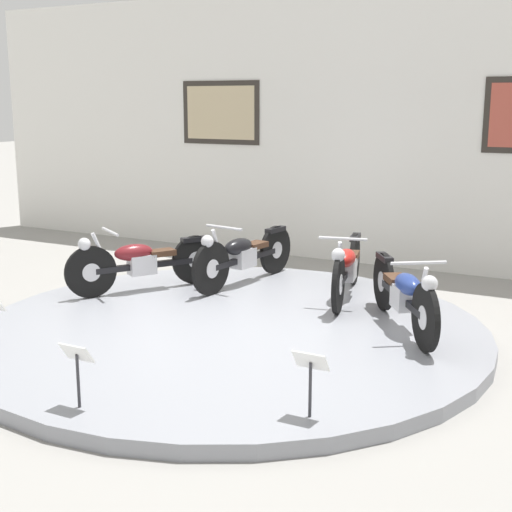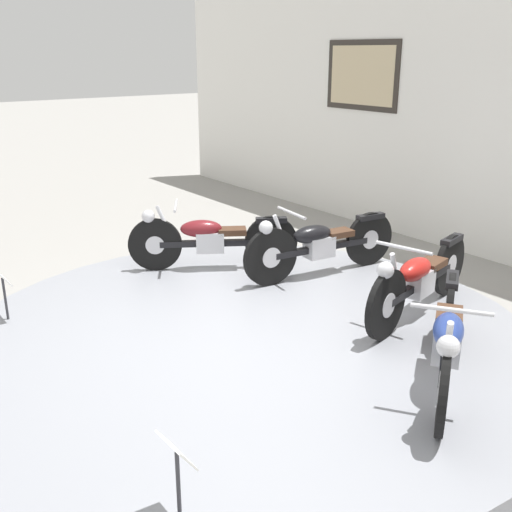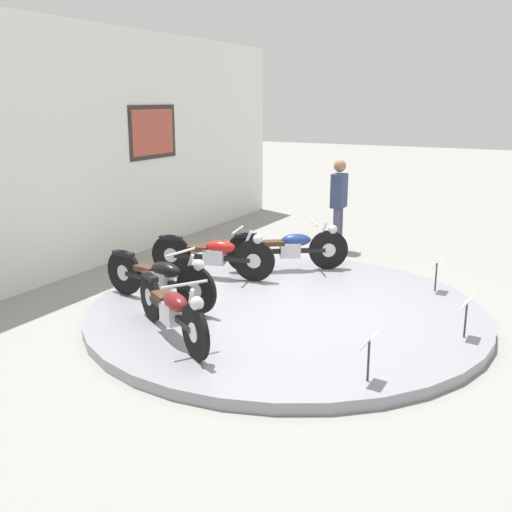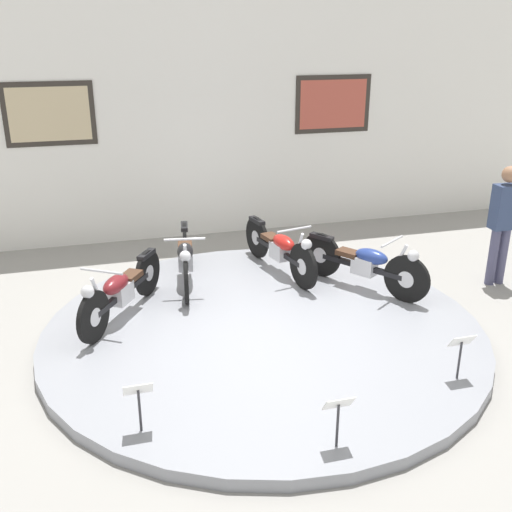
% 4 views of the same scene
% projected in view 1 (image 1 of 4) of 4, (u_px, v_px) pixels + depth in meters
% --- Properties ---
extents(ground_plane, '(60.00, 60.00, 0.00)m').
position_uv_depth(ground_plane, '(230.00, 337.00, 7.42)').
color(ground_plane, gray).
extents(display_platform, '(5.30, 5.30, 0.13)m').
position_uv_depth(display_platform, '(230.00, 331.00, 7.40)').
color(display_platform, gray).
rests_on(display_platform, ground_plane).
extents(back_wall, '(14.00, 0.22, 4.04)m').
position_uv_depth(back_wall, '(365.00, 128.00, 10.46)').
color(back_wall, white).
rests_on(back_wall, ground_plane).
extents(motorcycle_maroon, '(1.10, 1.69, 0.79)m').
position_uv_depth(motorcycle_maroon, '(141.00, 261.00, 8.64)').
color(motorcycle_maroon, black).
rests_on(motorcycle_maroon, display_platform).
extents(motorcycle_black, '(0.54, 1.98, 0.80)m').
position_uv_depth(motorcycle_black, '(243.00, 254.00, 8.95)').
color(motorcycle_black, black).
rests_on(motorcycle_black, display_platform).
extents(motorcycle_red, '(0.60, 1.96, 0.80)m').
position_uv_depth(motorcycle_red, '(347.00, 266.00, 8.32)').
color(motorcycle_red, black).
rests_on(motorcycle_red, display_platform).
extents(motorcycle_blue, '(1.16, 1.68, 0.80)m').
position_uv_depth(motorcycle_blue, '(404.00, 293.00, 7.16)').
color(motorcycle_blue, black).
rests_on(motorcycle_blue, display_platform).
extents(info_placard_front_centre, '(0.26, 0.11, 0.51)m').
position_uv_depth(info_placard_front_centre, '(77.00, 361.00, 5.33)').
color(info_placard_front_centre, '#333338').
rests_on(info_placard_front_centre, display_platform).
extents(info_placard_front_right, '(0.26, 0.11, 0.51)m').
position_uv_depth(info_placard_front_right, '(311.00, 370.00, 5.16)').
color(info_placard_front_right, '#333338').
rests_on(info_placard_front_right, display_platform).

